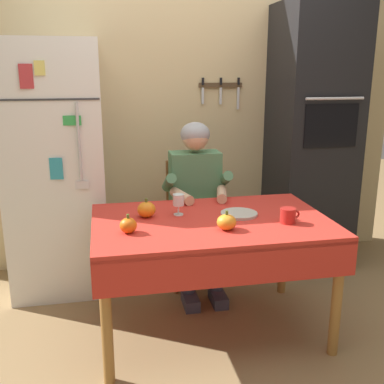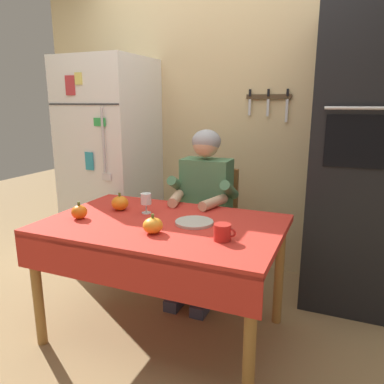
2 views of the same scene
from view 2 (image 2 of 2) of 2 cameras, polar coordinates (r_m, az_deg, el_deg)
ground_plane at (r=2.46m, az=-5.34°, el=-21.92°), size 10.00×10.00×0.00m
back_wall_assembly at (r=3.24m, az=6.41°, el=11.27°), size 3.70×0.13×2.60m
refrigerator at (r=3.37m, az=-12.36°, el=4.27°), size 0.68×0.71×1.80m
wall_oven at (r=2.78m, az=24.30°, el=4.61°), size 0.60×0.64×2.10m
dining_table at (r=2.21m, az=-4.78°, el=-6.87°), size 1.40×0.90×0.74m
chair_behind_person at (r=2.93m, az=3.02°, el=-4.62°), size 0.40×0.40×0.93m
seated_person at (r=2.70m, az=1.73°, el=-1.22°), size 0.47×0.55×1.25m
coffee_mug at (r=1.90m, az=4.77°, el=-6.24°), size 0.12×0.09×0.09m
wine_glass at (r=2.36m, az=-7.13°, el=-1.19°), size 0.07×0.07×0.13m
pumpkin_large at (r=2.01m, az=-6.08°, el=-5.18°), size 0.11×0.11×0.11m
pumpkin_medium at (r=2.47m, az=-11.11°, el=-1.70°), size 0.11×0.11×0.12m
pumpkin_small at (r=2.35m, az=-17.07°, el=-2.98°), size 0.09×0.09×0.11m
serving_tray at (r=2.16m, az=0.36°, el=-4.72°), size 0.23×0.23×0.02m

